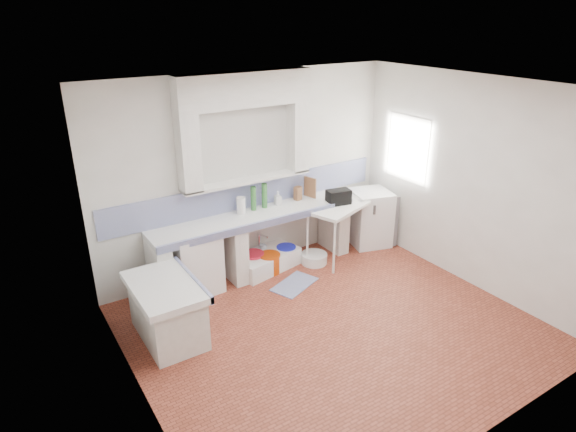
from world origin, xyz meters
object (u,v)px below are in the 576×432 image
sink (266,261)px  side_table (338,231)px  fridge (370,218)px  stove (194,262)px

sink → side_table: 1.18m
sink → side_table: size_ratio=0.93×
sink → side_table: bearing=-25.6°
side_table → fridge: bearing=-10.4°
stove → side_table: 2.23m
sink → fridge: 1.87m
stove → fridge: fridge is taller
stove → fridge: 2.94m
side_table → fridge: size_ratio=1.15×
sink → side_table: (1.11, -0.27, 0.31)m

